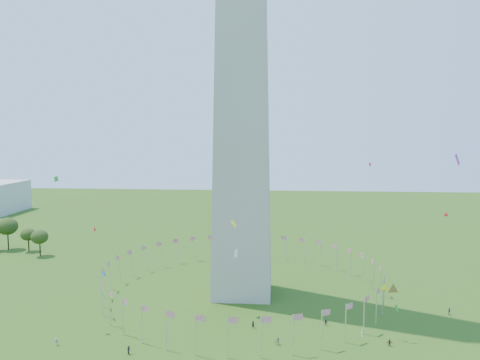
% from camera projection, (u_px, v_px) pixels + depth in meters
% --- Properties ---
extents(flag_ring, '(80.24, 80.24, 9.00)m').
position_uv_depth(flag_ring, '(242.00, 279.00, 137.60)').
color(flag_ring, silver).
rests_on(flag_ring, ground).
extents(kites_aloft, '(102.88, 64.28, 40.24)m').
position_uv_depth(kites_aloft, '(294.00, 257.00, 108.85)').
color(kites_aloft, yellow).
rests_on(kites_aloft, ground).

